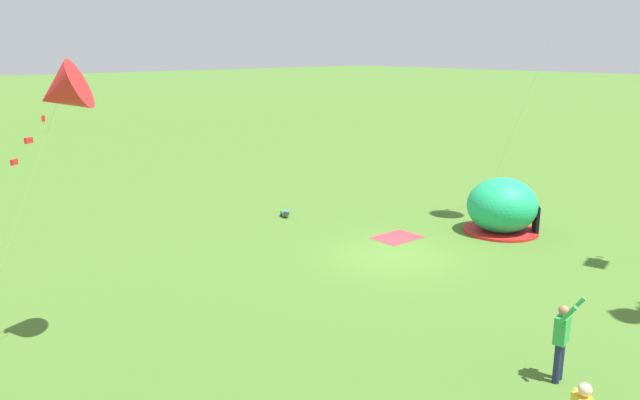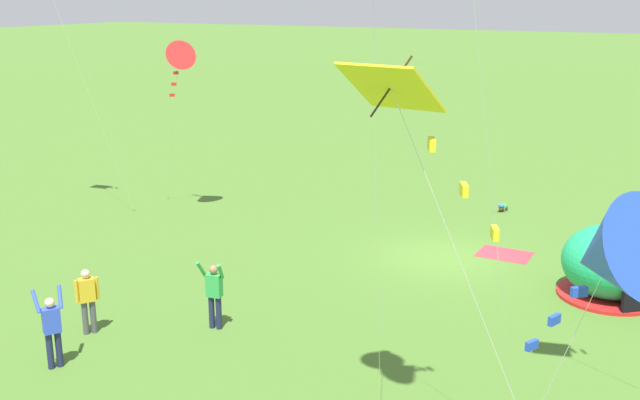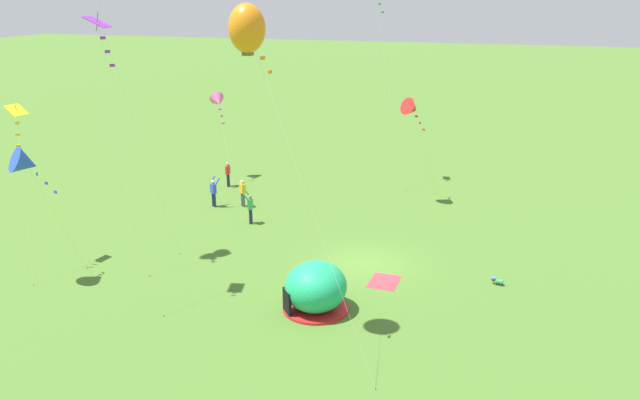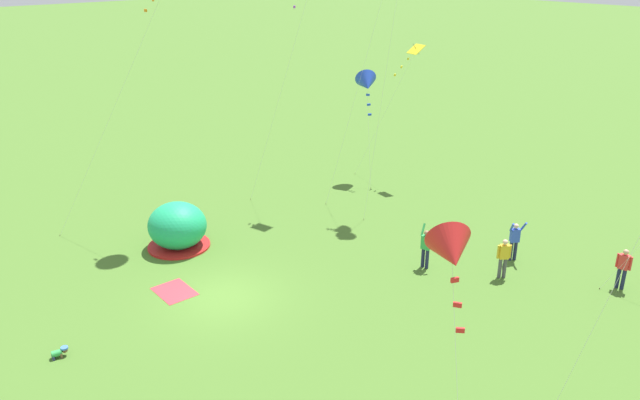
% 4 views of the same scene
% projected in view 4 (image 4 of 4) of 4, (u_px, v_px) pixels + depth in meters
% --- Properties ---
extents(ground_plane, '(300.00, 300.00, 0.00)m').
position_uv_depth(ground_plane, '(225.00, 298.00, 24.26)').
color(ground_plane, '#477028').
extents(popup_tent, '(2.81, 2.81, 2.10)m').
position_uv_depth(popup_tent, '(177.00, 226.00, 28.10)').
color(popup_tent, '#1EAD6B').
rests_on(popup_tent, ground).
extents(picnic_blanket, '(1.72, 1.33, 0.01)m').
position_uv_depth(picnic_blanket, '(175.00, 291.00, 24.70)').
color(picnic_blanket, '#CC333D').
rests_on(picnic_blanket, ground).
extents(toddler_crawling, '(0.31, 0.55, 0.32)m').
position_uv_depth(toddler_crawling, '(59.00, 352.00, 20.66)').
color(toddler_crawling, green).
rests_on(toddler_crawling, ground).
extents(person_flying_kite, '(0.68, 0.54, 1.89)m').
position_uv_depth(person_flying_kite, '(426.00, 246.00, 26.22)').
color(person_flying_kite, '#1E2347').
rests_on(person_flying_kite, ground).
extents(person_with_toddler, '(0.42, 0.49, 1.72)m').
position_uv_depth(person_with_toddler, '(504.00, 256.00, 25.41)').
color(person_with_toddler, '#4C4C51').
rests_on(person_with_toddler, ground).
extents(person_center_field, '(0.58, 0.30, 1.72)m').
position_uv_depth(person_center_field, '(623.00, 267.00, 24.58)').
color(person_center_field, '#1E2347').
rests_on(person_center_field, ground).
extents(person_watching_sky, '(0.66, 0.72, 1.89)m').
position_uv_depth(person_watching_sky, '(515.00, 239.00, 26.85)').
color(person_watching_sky, '#1E2347').
rests_on(person_watching_sky, ground).
extents(kite_blue, '(2.61, 2.04, 6.35)m').
position_uv_depth(kite_blue, '(367.00, 83.00, 35.15)').
color(kite_blue, silver).
rests_on(kite_blue, ground).
extents(kite_red, '(2.97, 2.38, 6.68)m').
position_uv_depth(kite_red, '(452.00, 252.00, 14.66)').
color(kite_red, silver).
rests_on(kite_red, ground).
extents(kite_yellow, '(3.03, 2.38, 7.81)m').
position_uv_depth(kite_yellow, '(412.00, 55.00, 34.44)').
color(kite_yellow, silver).
rests_on(kite_yellow, ground).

